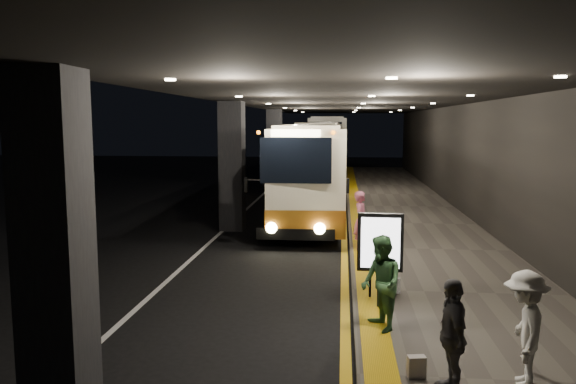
{
  "coord_description": "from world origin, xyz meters",
  "views": [
    {
      "loc": [
        2.26,
        -14.9,
        3.7
      ],
      "look_at": [
        0.71,
        1.09,
        1.7
      ],
      "focal_mm": 35.0,
      "sensor_mm": 36.0,
      "label": 1
    }
  ],
  "objects_px": {
    "info_sign": "(380,244)",
    "coach_second": "(320,156)",
    "passenger_waiting_green": "(381,283)",
    "bag_polka": "(394,285)",
    "coach_main": "(308,175)",
    "passenger_waiting_grey": "(452,336)",
    "bag_plain": "(416,367)",
    "passenger_waiting_white": "(525,328)",
    "passenger_boarding": "(361,220)",
    "coach_third": "(327,145)",
    "stanchion_post": "(370,271)"
  },
  "relations": [
    {
      "from": "bag_plain",
      "to": "info_sign",
      "type": "xyz_separation_m",
      "value": [
        -0.33,
        3.0,
        1.08
      ]
    },
    {
      "from": "passenger_waiting_white",
      "to": "passenger_waiting_green",
      "type": "bearing_deg",
      "value": -124.33
    },
    {
      "from": "bag_polka",
      "to": "passenger_boarding",
      "type": "bearing_deg",
      "value": 97.94
    },
    {
      "from": "coach_second",
      "to": "passenger_boarding",
      "type": "relative_size",
      "value": 6.96
    },
    {
      "from": "passenger_waiting_green",
      "to": "bag_polka",
      "type": "height_order",
      "value": "passenger_waiting_green"
    },
    {
      "from": "passenger_waiting_white",
      "to": "bag_polka",
      "type": "relative_size",
      "value": 5.0
    },
    {
      "from": "passenger_boarding",
      "to": "stanchion_post",
      "type": "xyz_separation_m",
      "value": [
        0.05,
        -4.4,
        -0.28
      ]
    },
    {
      "from": "bag_polka",
      "to": "coach_third",
      "type": "bearing_deg",
      "value": 94.05
    },
    {
      "from": "passenger_waiting_green",
      "to": "coach_main",
      "type": "bearing_deg",
      "value": 170.32
    },
    {
      "from": "coach_main",
      "to": "coach_second",
      "type": "height_order",
      "value": "coach_second"
    },
    {
      "from": "coach_second",
      "to": "passenger_waiting_green",
      "type": "distance_m",
      "value": 23.46
    },
    {
      "from": "passenger_waiting_green",
      "to": "bag_polka",
      "type": "bearing_deg",
      "value": 149.66
    },
    {
      "from": "passenger_waiting_green",
      "to": "bag_plain",
      "type": "xyz_separation_m",
      "value": [
        0.38,
        -1.8,
        -0.67
      ]
    },
    {
      "from": "coach_main",
      "to": "passenger_waiting_green",
      "type": "relative_size",
      "value": 6.91
    },
    {
      "from": "coach_main",
      "to": "passenger_boarding",
      "type": "xyz_separation_m",
      "value": [
        1.85,
        -5.66,
        -0.71
      ]
    },
    {
      "from": "bag_polka",
      "to": "info_sign",
      "type": "xyz_separation_m",
      "value": [
        -0.37,
        -0.95,
        1.08
      ]
    },
    {
      "from": "passenger_waiting_green",
      "to": "passenger_waiting_white",
      "type": "xyz_separation_m",
      "value": [
        1.79,
        -1.87,
        -0.03
      ]
    },
    {
      "from": "passenger_waiting_green",
      "to": "bag_plain",
      "type": "distance_m",
      "value": 1.95
    },
    {
      "from": "passenger_boarding",
      "to": "passenger_waiting_grey",
      "type": "height_order",
      "value": "passenger_boarding"
    },
    {
      "from": "coach_main",
      "to": "coach_third",
      "type": "distance_m",
      "value": 22.96
    },
    {
      "from": "passenger_waiting_grey",
      "to": "bag_plain",
      "type": "height_order",
      "value": "passenger_waiting_grey"
    },
    {
      "from": "passenger_waiting_grey",
      "to": "stanchion_post",
      "type": "bearing_deg",
      "value": -171.61
    },
    {
      "from": "info_sign",
      "to": "coach_second",
      "type": "bearing_deg",
      "value": 98.17
    },
    {
      "from": "passenger_waiting_green",
      "to": "passenger_waiting_white",
      "type": "bearing_deg",
      "value": 24.62
    },
    {
      "from": "coach_main",
      "to": "bag_polka",
      "type": "relative_size",
      "value": 35.81
    },
    {
      "from": "coach_third",
      "to": "passenger_boarding",
      "type": "xyz_separation_m",
      "value": [
        1.75,
        -28.62,
        -0.94
      ]
    },
    {
      "from": "coach_main",
      "to": "passenger_waiting_grey",
      "type": "relative_size",
      "value": 7.35
    },
    {
      "from": "bag_polka",
      "to": "stanchion_post",
      "type": "xyz_separation_m",
      "value": [
        -0.51,
        -0.34,
        0.38
      ]
    },
    {
      "from": "coach_second",
      "to": "coach_third",
      "type": "height_order",
      "value": "coach_third"
    },
    {
      "from": "coach_main",
      "to": "passenger_waiting_grey",
      "type": "bearing_deg",
      "value": -81.67
    },
    {
      "from": "passenger_waiting_green",
      "to": "info_sign",
      "type": "xyz_separation_m",
      "value": [
        0.05,
        1.2,
        0.42
      ]
    },
    {
      "from": "coach_second",
      "to": "bag_plain",
      "type": "relative_size",
      "value": 36.89
    },
    {
      "from": "coach_second",
      "to": "stanchion_post",
      "type": "distance_m",
      "value": 21.67
    },
    {
      "from": "coach_main",
      "to": "bag_plain",
      "type": "distance_m",
      "value": 13.94
    },
    {
      "from": "coach_second",
      "to": "passenger_waiting_green",
      "type": "xyz_separation_m",
      "value": [
        1.96,
        -23.37,
        -0.75
      ]
    },
    {
      "from": "bag_plain",
      "to": "passenger_waiting_grey",
      "type": "bearing_deg",
      "value": -44.52
    },
    {
      "from": "passenger_boarding",
      "to": "passenger_waiting_green",
      "type": "bearing_deg",
      "value": -170.41
    },
    {
      "from": "passenger_boarding",
      "to": "stanchion_post",
      "type": "relative_size",
      "value": 1.51
    },
    {
      "from": "coach_third",
      "to": "bag_plain",
      "type": "height_order",
      "value": "coach_third"
    },
    {
      "from": "passenger_waiting_grey",
      "to": "coach_second",
      "type": "bearing_deg",
      "value": -177.75
    },
    {
      "from": "bag_polka",
      "to": "bag_plain",
      "type": "distance_m",
      "value": 3.94
    },
    {
      "from": "passenger_waiting_green",
      "to": "info_sign",
      "type": "distance_m",
      "value": 1.27
    },
    {
      "from": "coach_second",
      "to": "passenger_waiting_grey",
      "type": "xyz_separation_m",
      "value": [
        2.73,
        -25.55,
        -0.8
      ]
    },
    {
      "from": "passenger_boarding",
      "to": "passenger_waiting_grey",
      "type": "bearing_deg",
      "value": -165.51
    },
    {
      "from": "coach_third",
      "to": "bag_plain",
      "type": "relative_size",
      "value": 41.09
    },
    {
      "from": "bag_polka",
      "to": "info_sign",
      "type": "bearing_deg",
      "value": -111.2
    },
    {
      "from": "coach_second",
      "to": "coach_third",
      "type": "bearing_deg",
      "value": 90.47
    },
    {
      "from": "info_sign",
      "to": "coach_main",
      "type": "bearing_deg",
      "value": 103.87
    },
    {
      "from": "coach_second",
      "to": "passenger_waiting_green",
      "type": "height_order",
      "value": "coach_second"
    },
    {
      "from": "passenger_waiting_grey",
      "to": "info_sign",
      "type": "distance_m",
      "value": 3.49
    }
  ]
}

